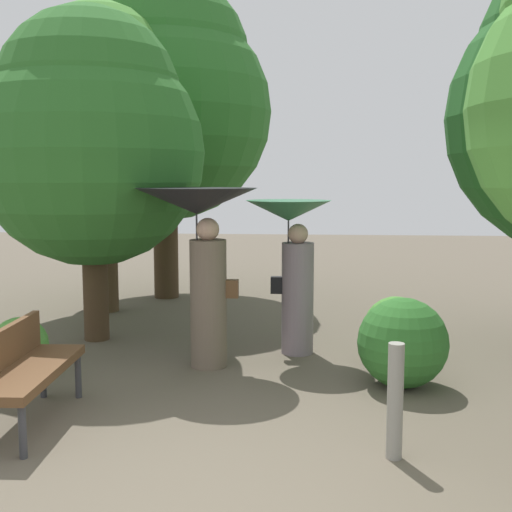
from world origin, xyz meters
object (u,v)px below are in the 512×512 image
(tree_mid_left, at_px, (101,111))
(tree_near_left, at_px, (163,96))
(path_marker_post, at_px, (395,401))
(person_right, at_px, (293,250))
(tree_far_back, at_px, (91,136))
(park_bench, at_px, (23,366))
(person_left, at_px, (201,234))

(tree_mid_left, bearing_deg, tree_near_left, 60.93)
(path_marker_post, bearing_deg, person_right, 106.38)
(tree_far_back, height_order, path_marker_post, tree_far_back)
(tree_near_left, height_order, path_marker_post, tree_near_left)
(person_right, bearing_deg, park_bench, 136.01)
(park_bench, relative_size, path_marker_post, 1.72)
(tree_near_left, relative_size, tree_mid_left, 1.17)
(park_bench, height_order, path_marker_post, path_marker_post)
(person_right, bearing_deg, person_left, 120.47)
(person_right, relative_size, tree_far_back, 0.44)
(person_left, distance_m, tree_far_back, 2.20)
(tree_far_back, bearing_deg, park_bench, -83.33)
(tree_mid_left, height_order, tree_far_back, tree_mid_left)
(park_bench, xyz_separation_m, tree_near_left, (-0.09, 5.88, 2.96))
(person_left, bearing_deg, park_bench, 144.25)
(tree_mid_left, bearing_deg, person_right, -36.44)
(path_marker_post, bearing_deg, tree_mid_left, 127.09)
(person_left, height_order, person_right, person_left)
(person_right, relative_size, park_bench, 1.20)
(person_right, bearing_deg, tree_far_back, 78.56)
(tree_near_left, bearing_deg, person_right, -56.22)
(park_bench, bearing_deg, person_right, -45.04)
(person_right, bearing_deg, tree_mid_left, 51.82)
(tree_mid_left, distance_m, tree_far_back, 1.89)
(person_left, xyz_separation_m, person_right, (0.99, 0.62, -0.23))
(park_bench, distance_m, path_marker_post, 3.09)
(person_left, distance_m, park_bench, 2.39)
(path_marker_post, bearing_deg, park_bench, 172.15)
(path_marker_post, bearing_deg, tree_near_left, 116.51)
(tree_far_back, distance_m, path_marker_post, 5.21)
(tree_far_back, bearing_deg, tree_near_left, 85.28)
(tree_near_left, bearing_deg, tree_far_back, -94.72)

